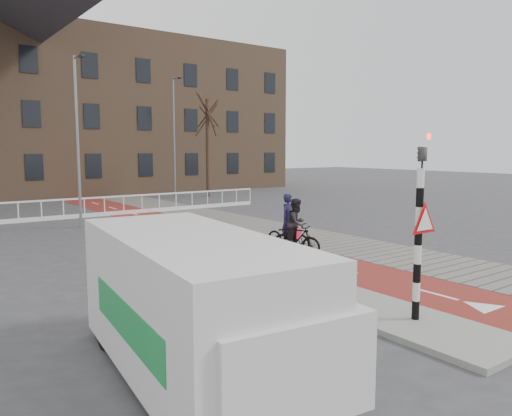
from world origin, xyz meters
TOP-DOWN VIEW (x-y plane):
  - ground at (0.00, 0.00)m, footprint 120.00×120.00m
  - bike_lane at (1.50, 10.00)m, footprint 2.50×60.00m
  - sidewalk at (4.30, 10.00)m, footprint 3.00×60.00m
  - curb_island at (-0.70, 4.00)m, footprint 1.80×16.00m
  - traffic_signal at (-0.60, -2.02)m, footprint 0.80×0.80m
  - bollard at (-0.37, 2.14)m, footprint 0.12×0.12m
  - cyclist_near at (1.92, 4.83)m, footprint 0.93×1.89m
  - cyclist_far at (1.66, 4.11)m, footprint 1.03×1.72m
  - van at (-5.10, -1.38)m, footprint 2.49×5.11m
  - tree_right at (9.48, 22.81)m, footprint 0.26×0.26m
  - streetlight_near at (-2.14, 13.81)m, footprint 0.12×0.12m
  - streetlight_right at (7.15, 23.32)m, footprint 0.12×0.12m

SIDE VIEW (x-z plane):
  - ground at x=0.00m, z-range 0.00..0.00m
  - bike_lane at x=1.50m, z-range 0.00..0.01m
  - sidewalk at x=4.30m, z-range 0.00..0.01m
  - curb_island at x=-0.70m, z-range 0.00..0.12m
  - bollard at x=-0.37m, z-range 0.12..0.85m
  - cyclist_near at x=1.92m, z-range -0.30..1.59m
  - cyclist_far at x=1.66m, z-range -0.14..1.66m
  - van at x=-5.10m, z-range 0.06..2.18m
  - traffic_signal at x=-0.60m, z-range 0.15..3.83m
  - tree_right at x=9.48m, z-range 0.00..6.81m
  - streetlight_near at x=-2.14m, z-range 0.00..7.17m
  - streetlight_right at x=7.15m, z-range 0.00..8.15m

